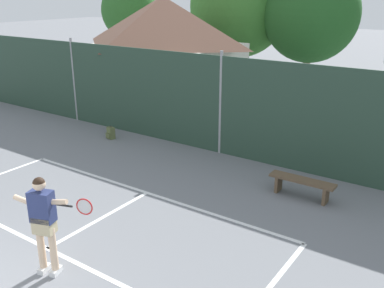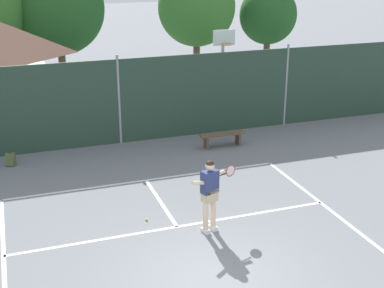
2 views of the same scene
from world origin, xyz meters
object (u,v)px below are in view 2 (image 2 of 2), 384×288
(basketball_hoop, at_px, (223,61))
(tennis_player, at_px, (210,190))
(tennis_ball, at_px, (146,219))
(backpack_olive, at_px, (11,160))
(courtside_bench, at_px, (222,137))

(basketball_hoop, height_order, tennis_player, basketball_hoop)
(tennis_ball, distance_m, backpack_olive, 5.90)
(tennis_ball, height_order, courtside_bench, courtside_bench)
(basketball_hoop, xyz_separation_m, tennis_ball, (-5.19, -7.58, -2.28))
(tennis_ball, xyz_separation_m, courtside_bench, (3.89, 4.41, 0.33))
(basketball_hoop, height_order, courtside_bench, basketball_hoop)
(tennis_player, distance_m, tennis_ball, 1.99)
(basketball_hoop, distance_m, tennis_player, 9.50)
(courtside_bench, bearing_deg, backpack_olive, 175.16)
(basketball_hoop, relative_size, courtside_bench, 2.22)
(backpack_olive, bearing_deg, courtside_bench, -4.84)
(tennis_ball, bearing_deg, courtside_bench, 48.60)
(tennis_ball, height_order, backpack_olive, backpack_olive)
(basketball_hoop, bearing_deg, tennis_player, -114.19)
(basketball_hoop, relative_size, tennis_player, 1.91)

